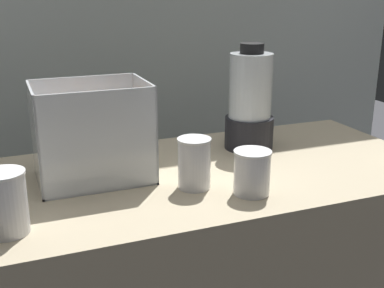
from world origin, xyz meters
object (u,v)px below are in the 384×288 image
(juice_cup_carrot_far_left, at_px, (6,207))
(juice_cup_orange_left, at_px, (194,167))
(carrot_display_bin, at_px, (92,150))
(blender_pitcher, at_px, (250,104))
(juice_cup_beet_middle, at_px, (252,174))

(juice_cup_carrot_far_left, bearing_deg, juice_cup_orange_left, 10.38)
(carrot_display_bin, bearing_deg, blender_pitcher, 8.89)
(juice_cup_orange_left, bearing_deg, juice_cup_beet_middle, -36.81)
(juice_cup_carrot_far_left, xyz_separation_m, juice_cup_orange_left, (0.45, 0.08, -0.00))
(carrot_display_bin, xyz_separation_m, juice_cup_orange_left, (0.23, -0.16, -0.02))
(carrot_display_bin, relative_size, juice_cup_carrot_far_left, 2.16)
(juice_cup_orange_left, xyz_separation_m, juice_cup_beet_middle, (0.12, -0.09, -0.01))
(carrot_display_bin, xyz_separation_m, juice_cup_beet_middle, (0.34, -0.24, -0.03))
(carrot_display_bin, distance_m, juice_cup_carrot_far_left, 0.33)
(juice_cup_orange_left, bearing_deg, juice_cup_carrot_far_left, -169.62)
(blender_pitcher, height_order, juice_cup_orange_left, blender_pitcher)
(carrot_display_bin, relative_size, blender_pitcher, 0.89)
(carrot_display_bin, distance_m, juice_cup_beet_middle, 0.42)
(juice_cup_carrot_far_left, xyz_separation_m, juice_cup_beet_middle, (0.56, -0.01, -0.01))
(carrot_display_bin, height_order, blender_pitcher, blender_pitcher)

